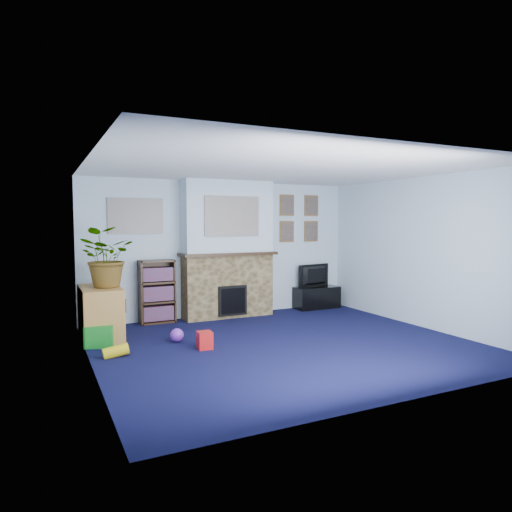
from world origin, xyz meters
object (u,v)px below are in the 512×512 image
bookshelf (157,293)px  television (316,276)px  tv_stand (317,297)px  sideboard (100,315)px

bookshelf → television: bearing=-1.0°
television → bookshelf: bearing=-11.5°
tv_stand → sideboard: bearing=-171.3°
tv_stand → bookshelf: 3.13m
tv_stand → sideboard: (-4.10, -0.63, 0.12)m
tv_stand → television: television is taller
television → sideboard: (-4.10, -0.65, -0.29)m
television → bookshelf: 3.12m
tv_stand → television: bearing=90.0°
tv_stand → bookshelf: (-3.11, 0.08, 0.28)m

